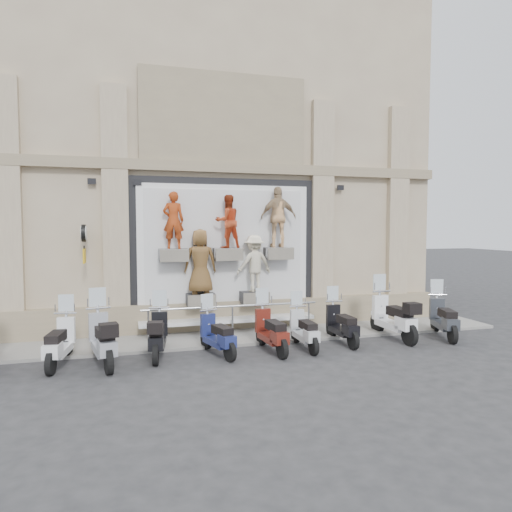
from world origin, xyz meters
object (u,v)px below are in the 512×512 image
Objects in this scene: scooter_e at (217,326)px; clock_sign_bracket at (84,239)px; guard_rail at (232,321)px; scooter_b at (59,332)px; scooter_i at (393,308)px; scooter_d at (158,325)px; scooter_c at (102,328)px; scooter_f at (271,322)px; scooter_j at (444,310)px; scooter_h at (342,316)px; scooter_g at (304,321)px.

clock_sign_bracket is at bearing 131.49° from scooter_e.
guard_rail is at bearing 49.50° from scooter_e.
scooter_b is (-4.30, -1.44, 0.30)m from guard_rail.
scooter_d is at bearing 179.41° from scooter_i.
scooter_i is (7.64, 0.35, 0.03)m from scooter_c.
scooter_j reaches higher than scooter_f.
scooter_i reaches higher than scooter_f.
scooter_j reaches higher than scooter_h.
scooter_d is at bearing 10.29° from scooter_b.
scooter_f is (3.98, 0.01, -0.08)m from scooter_c.
scooter_g is at bearing -160.05° from scooter_j.
scooter_d reaches higher than scooter_e.
guard_rail is 2.54m from scooter_d.
scooter_j is at bearing -3.07° from scooter_h.
scooter_g is at bearing -174.64° from scooter_i.
clock_sign_bracket is 10.05m from scooter_j.
scooter_j is at bearing 6.33° from scooter_d.
scooter_b is at bearing 155.29° from scooter_c.
scooter_g is (5.41, -2.08, -2.09)m from clock_sign_bracket.
scooter_b is 1.07× the size of scooter_e.
guard_rail is 3.78m from scooter_c.
scooter_c is 4.88m from scooter_g.
scooter_g is at bearing 3.78° from scooter_d.
guard_rail is 2.45× the size of scooter_c.
scooter_j is (1.46, -0.26, -0.08)m from scooter_i.
scooter_d is (1.77, -1.81, -2.04)m from clock_sign_bracket.
scooter_b is at bearing 172.83° from scooter_f.
scooter_e reaches higher than scooter_g.
scooter_e is 0.94× the size of scooter_f.
scooter_f is 3.67m from scooter_i.
scooter_h is (6.58, -1.84, -2.07)m from clock_sign_bracket.
scooter_d reaches higher than scooter_f.
scooter_e is (2.64, 0.08, -0.12)m from scooter_c.
scooter_h is 0.93× the size of scooter_j.
clock_sign_bracket is 0.52× the size of scooter_j.
scooter_c is 7.65m from scooter_i.
scooter_g is 0.81× the size of scooter_i.
scooter_j is at bearing -15.50° from scooter_e.
clock_sign_bracket is 0.54× the size of scooter_b.
scooter_d is 1.08× the size of scooter_g.
scooter_g reaches higher than guard_rail.
scooter_b is 5.81m from scooter_g.
scooter_j reaches higher than guard_rail.
scooter_f is at bearing -176.86° from scooter_g.
clock_sign_bracket reaches higher than scooter_j.
scooter_c reaches higher than scooter_f.
scooter_c is at bearing -153.80° from guard_rail.
scooter_f is at bearing -25.19° from clock_sign_bracket.
scooter_c reaches higher than scooter_e.
scooter_g is 0.96× the size of scooter_h.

